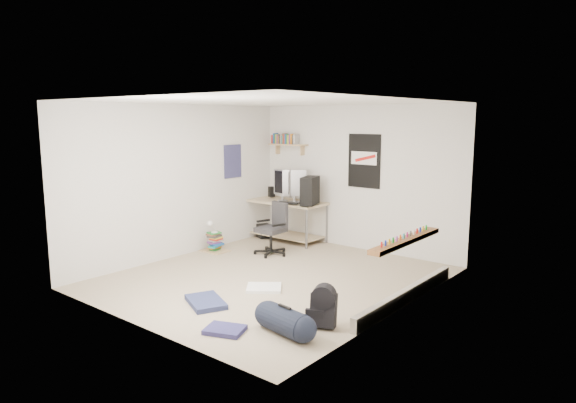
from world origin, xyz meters
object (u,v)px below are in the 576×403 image
Objects in this scene: duffel_bag at (285,322)px; book_stack at (215,243)px; office_chair at (271,226)px; desk at (283,220)px; backpack at (324,310)px.

duffel_bag is 1.47× the size of book_stack.
office_chair is 3.28m from duffel_bag.
backpack is at bearing -57.84° from desk.
book_stack is (-3.13, 1.90, 0.01)m from duffel_bag.
office_chair is at bearing 142.04° from duffel_bag.
backpack is 0.95× the size of book_stack.
office_chair is (0.53, -0.96, 0.12)m from desk.
desk is at bearing 76.24° from book_stack.
desk reaches higher than duffel_bag.
backpack is 0.47m from duffel_bag.
desk is 1.49m from book_stack.
book_stack is (-0.88, -0.47, -0.34)m from office_chair.
duffel_bag reaches higher than book_stack.
desk is at bearing 132.89° from office_chair.
duffel_bag is (2.78, -3.32, -0.22)m from desk.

